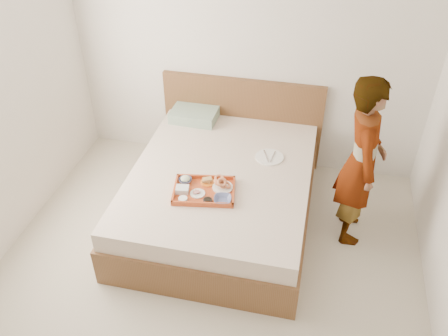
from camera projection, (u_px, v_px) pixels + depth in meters
name	position (u px, v px, depth m)	size (l,w,h in m)	color
ground	(197.00, 302.00, 3.68)	(3.50, 4.00, 0.01)	beige
wall_back	(248.00, 44.00, 4.46)	(3.50, 0.01, 2.60)	silver
bed	(221.00, 195.00, 4.31)	(1.65, 2.00, 0.53)	brown
headboard	(242.00, 121.00, 4.94)	(1.65, 0.06, 0.95)	brown
pillow	(194.00, 115.00, 4.82)	(0.46, 0.31, 0.11)	gray
tray	(204.00, 190.00, 3.91)	(0.50, 0.37, 0.05)	#BC4C27
prawn_plate	(223.00, 187.00, 3.95)	(0.17, 0.17, 0.01)	white
navy_bowl_big	(223.00, 199.00, 3.80)	(0.14, 0.14, 0.03)	navy
sauce_dish	(208.00, 201.00, 3.80)	(0.07, 0.07, 0.03)	black
meat_plate	(198.00, 194.00, 3.88)	(0.12, 0.12, 0.01)	white
bread_plate	(208.00, 182.00, 4.00)	(0.12, 0.12, 0.01)	orange
salad_bowl	(185.00, 180.00, 4.00)	(0.11, 0.11, 0.03)	navy
plastic_tub	(182.00, 189.00, 3.90)	(0.11, 0.09, 0.05)	silver
cheese_round	(183.00, 199.00, 3.81)	(0.07, 0.07, 0.03)	white
dinner_plate	(269.00, 157.00, 4.31)	(0.26, 0.26, 0.01)	white
person	(361.00, 162.00, 3.86)	(0.56, 0.37, 1.53)	beige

